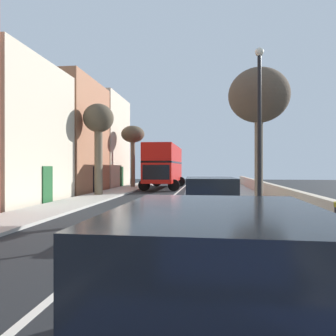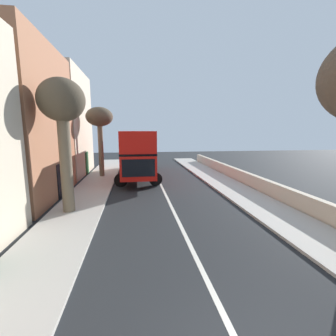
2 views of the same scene
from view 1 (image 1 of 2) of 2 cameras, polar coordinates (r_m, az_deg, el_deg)
name	(u,v)px [view 1 (image 1 of 2)]	position (r m, az deg, el deg)	size (l,w,h in m)	color
ground_plane	(149,216)	(13.78, -3.33, -8.38)	(84.00, 84.00, 0.00)	black
road_centre_line	(149,216)	(13.78, -3.33, -8.36)	(0.16, 54.00, 0.01)	silver
sidewalk_left	(37,213)	(15.40, -21.73, -7.26)	(2.60, 60.00, 0.12)	#B2ADA3
sidewalk_right	(271,217)	(13.79, 17.37, -8.13)	(2.60, 60.00, 0.12)	#B2ADA3
boundary_wall_right	(311,207)	(14.09, 23.61, -6.21)	(0.36, 54.00, 0.97)	beige
double_decker_bus	(164,164)	(31.54, -0.64, 0.71)	(3.57, 10.54, 4.06)	red
parked_car_blue_right_0	(218,294)	(3.01, 8.69, -20.83)	(2.51, 4.20, 1.72)	#1E389E
parked_car_grey_right_2	(210,199)	(11.23, 7.33, -5.39)	(2.55, 4.43, 1.70)	slate
street_tree_left_0	(98,124)	(23.89, -11.96, 7.45)	(2.14, 2.14, 6.40)	brown
street_tree_left_2	(133,137)	(32.53, -6.12, 5.40)	(2.28, 2.28, 5.98)	brown
street_tree_right_3	(259,97)	(17.20, 15.46, 11.73)	(2.99, 2.99, 6.83)	#7A6B56
lamppost_right	(259,119)	(12.64, 15.55, 8.16)	(0.32, 0.32, 6.31)	black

